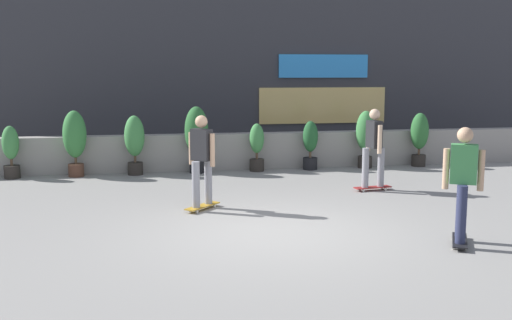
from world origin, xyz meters
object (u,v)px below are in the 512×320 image
object	(u,v)px
potted_plant_3	(197,134)
potted_plant_0	(11,150)
potted_plant_1	(75,138)
potted_plant_6	(366,135)
potted_plant_7	(419,136)
potted_plant_4	(257,146)
skater_by_wall_left	(463,180)
skater_by_wall_right	(374,146)
potted_plant_2	(135,141)
skater_mid_plaza	(202,158)
potted_plant_5	(310,144)

from	to	relation	value
potted_plant_3	potted_plant_0	bearing A→B (deg)	180.00
potted_plant_1	potted_plant_6	bearing A→B (deg)	0.00
potted_plant_7	potted_plant_6	bearing A→B (deg)	180.00
potted_plant_1	potted_plant_3	distance (m)	2.84
potted_plant_0	potted_plant_4	bearing A→B (deg)	0.00
potted_plant_1	skater_by_wall_left	distance (m)	9.06
potted_plant_7	skater_by_wall_right	world-z (taller)	skater_by_wall_right
potted_plant_3	skater_by_wall_left	xyz separation A→B (m)	(3.22, -6.73, -0.01)
potted_plant_6	skater_by_wall_right	world-z (taller)	skater_by_wall_right
potted_plant_7	skater_by_wall_left	world-z (taller)	skater_by_wall_left
potted_plant_3	potted_plant_7	size ratio (longest dim) A/B	1.16
potted_plant_2	skater_by_wall_left	bearing A→B (deg)	-55.09
potted_plant_0	potted_plant_7	world-z (taller)	potted_plant_7
skater_by_wall_left	skater_by_wall_right	distance (m)	3.94
potted_plant_3	skater_by_wall_left	bearing A→B (deg)	-64.41
skater_mid_plaza	skater_by_wall_right	bearing A→B (deg)	16.78
potted_plant_4	potted_plant_3	bearing A→B (deg)	-180.00
potted_plant_7	potted_plant_0	bearing A→B (deg)	180.00
potted_plant_3	skater_by_wall_right	world-z (taller)	skater_by_wall_right
potted_plant_7	potted_plant_3	bearing A→B (deg)	180.00
potted_plant_5	skater_mid_plaza	bearing A→B (deg)	-128.20
potted_plant_3	potted_plant_6	size ratio (longest dim) A/B	1.11
potted_plant_5	potted_plant_7	xyz separation A→B (m)	(2.92, -0.00, 0.13)
skater_by_wall_right	potted_plant_6	bearing A→B (deg)	72.71
potted_plant_2	skater_mid_plaza	world-z (taller)	skater_mid_plaza
potted_plant_0	skater_by_wall_left	xyz separation A→B (m)	(7.49, -6.73, 0.29)
potted_plant_5	potted_plant_6	world-z (taller)	potted_plant_6
potted_plant_3	potted_plant_7	bearing A→B (deg)	0.00
potted_plant_1	potted_plant_7	size ratio (longest dim) A/B	1.12
skater_by_wall_left	skater_by_wall_right	bearing A→B (deg)	87.01
potted_plant_2	skater_by_wall_left	distance (m)	8.21
potted_plant_1	potted_plant_7	world-z (taller)	potted_plant_1
potted_plant_7	skater_by_wall_right	size ratio (longest dim) A/B	0.82
skater_by_wall_right	potted_plant_7	bearing A→B (deg)	50.07
potted_plant_1	skater_by_wall_left	world-z (taller)	skater_by_wall_left
potted_plant_0	skater_mid_plaza	xyz separation A→B (m)	(4.05, -3.89, 0.29)
potted_plant_0	potted_plant_1	world-z (taller)	potted_plant_1
potted_plant_5	skater_mid_plaza	distance (m)	4.96
potted_plant_2	potted_plant_5	distance (m)	4.32
potted_plant_6	skater_mid_plaza	size ratio (longest dim) A/B	0.86
potted_plant_1	skater_mid_plaza	xyz separation A→B (m)	(2.63, -3.89, 0.03)
potted_plant_5	skater_by_wall_right	world-z (taller)	skater_by_wall_right
potted_plant_1	potted_plant_5	xyz separation A→B (m)	(5.69, 0.00, -0.25)
potted_plant_2	potted_plant_4	size ratio (longest dim) A/B	1.20
skater_mid_plaza	skater_by_wall_right	world-z (taller)	same
potted_plant_2	skater_mid_plaza	distance (m)	4.09
potted_plant_4	potted_plant_5	world-z (taller)	potted_plant_5
potted_plant_0	skater_by_wall_right	size ratio (longest dim) A/B	0.72
potted_plant_0	potted_plant_4	distance (m)	5.75
skater_by_wall_left	skater_by_wall_right	world-z (taller)	same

